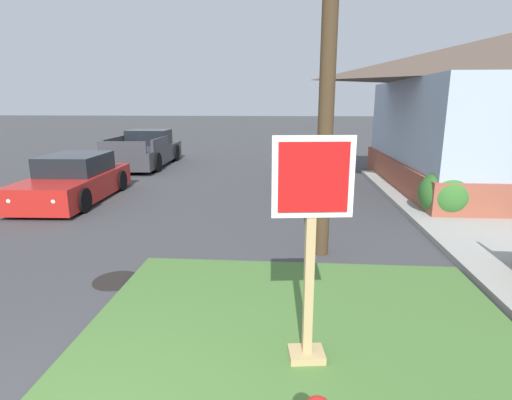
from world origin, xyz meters
TOP-DOWN VIEW (x-y plane):
  - grass_corner_patch at (1.86, 1.54)m, footprint 5.06×5.32m
  - sidewalk_strip at (5.59, 5.53)m, footprint 2.20×15.95m
  - stop_sign at (1.89, 1.62)m, footprint 0.76×0.32m
  - manhole_cover at (-0.91, 3.44)m, footprint 0.70×0.70m
  - parked_sedan_red at (-4.21, 8.49)m, footprint 1.98×4.25m
  - pickup_truck_charcoal at (-4.42, 14.78)m, footprint 2.25×5.26m
  - shrub_by_curb at (5.36, 7.50)m, footprint 1.20×1.20m

SIDE VIEW (x-z plane):
  - manhole_cover at x=-0.91m, z-range 0.00..0.02m
  - grass_corner_patch at x=1.86m, z-range 0.00..0.08m
  - sidewalk_strip at x=5.59m, z-range 0.00..0.12m
  - parked_sedan_red at x=-4.21m, z-range -0.08..1.17m
  - shrub_by_curb at x=5.36m, z-range 0.00..1.13m
  - pickup_truck_charcoal at x=-4.42m, z-range -0.12..1.36m
  - stop_sign at x=1.89m, z-range 0.07..2.36m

